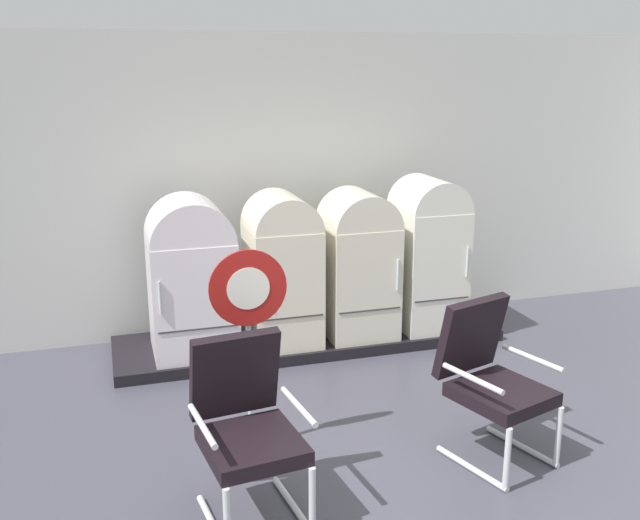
% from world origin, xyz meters
% --- Properties ---
extents(back_wall, '(11.76, 0.12, 2.84)m').
position_xyz_m(back_wall, '(0.00, 3.66, 1.43)').
color(back_wall, silver).
rests_on(back_wall, ground).
extents(display_plinth, '(3.57, 0.95, 0.10)m').
position_xyz_m(display_plinth, '(0.00, 3.02, 0.05)').
color(display_plinth, black).
rests_on(display_plinth, ground).
extents(refrigerator_0, '(0.72, 0.72, 1.37)m').
position_xyz_m(refrigerator_0, '(-1.08, 2.94, 0.81)').
color(refrigerator_0, white).
rests_on(refrigerator_0, display_plinth).
extents(refrigerator_1, '(0.60, 0.70, 1.36)m').
position_xyz_m(refrigerator_1, '(-0.27, 2.93, 0.82)').
color(refrigerator_1, silver).
rests_on(refrigerator_1, display_plinth).
extents(refrigerator_2, '(0.63, 0.68, 1.35)m').
position_xyz_m(refrigerator_2, '(0.44, 2.92, 0.81)').
color(refrigerator_2, beige).
rests_on(refrigerator_2, display_plinth).
extents(refrigerator_3, '(0.59, 0.70, 1.44)m').
position_xyz_m(refrigerator_3, '(1.14, 2.93, 0.86)').
color(refrigerator_3, silver).
rests_on(refrigerator_3, display_plinth).
extents(armchair_left, '(0.66, 0.75, 1.06)m').
position_xyz_m(armchair_left, '(-1.07, 0.63, 0.58)').
color(armchair_left, silver).
rests_on(armchair_left, ground).
extents(armchair_right, '(0.73, 0.82, 1.06)m').
position_xyz_m(armchair_right, '(0.60, 0.79, 0.58)').
color(armchair_right, silver).
rests_on(armchair_right, ground).
extents(sign_stand, '(0.51, 0.32, 1.42)m').
position_xyz_m(sign_stand, '(-0.91, 1.29, 0.73)').
color(sign_stand, '#2D2D30').
rests_on(sign_stand, ground).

